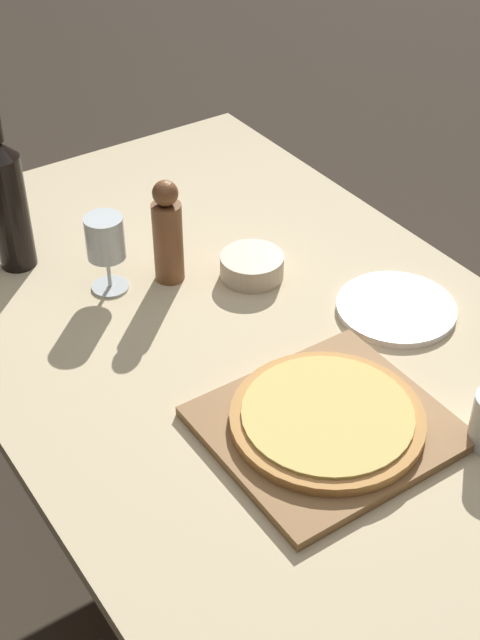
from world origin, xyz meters
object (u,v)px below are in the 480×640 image
at_px(pizza, 327,417).
at_px(pepper_mill, 168,234).
at_px(wine_bottle, 8,202).
at_px(small_bowl, 252,266).
at_px(wine_glass, 105,240).

xyz_separation_m(pizza, pepper_mill, (0.01, 0.51, 0.07)).
xyz_separation_m(wine_bottle, small_bowl, (0.37, -0.30, -0.12)).
bearing_deg(pepper_mill, small_bowl, -31.96).
bearing_deg(wine_bottle, wine_glass, -57.20).
height_order(wine_bottle, wine_glass, wine_bottle).
xyz_separation_m(pizza, wine_glass, (-0.11, 0.55, 0.08)).
xyz_separation_m(pepper_mill, wine_glass, (-0.12, 0.04, 0.01)).
xyz_separation_m(wine_bottle, wine_glass, (0.12, -0.18, -0.03)).
height_order(wine_glass, small_bowl, wine_glass).
xyz_separation_m(wine_bottle, pepper_mill, (0.23, -0.22, -0.04)).
bearing_deg(pizza, wine_bottle, 107.06).
distance_m(pizza, wine_glass, 0.57).
bearing_deg(wine_glass, pizza, -78.89).
relative_size(pepper_mill, small_bowl, 1.71).
bearing_deg(pepper_mill, wine_bottle, 137.01).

